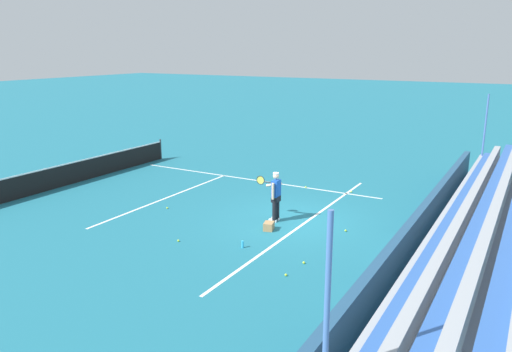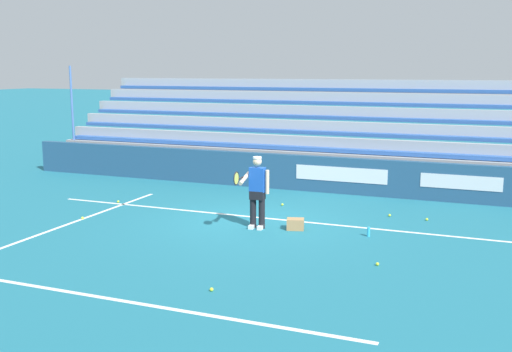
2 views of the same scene
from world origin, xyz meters
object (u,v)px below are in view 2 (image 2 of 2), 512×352
Objects in this scene: tennis_player at (257,191)px; tennis_ball_far_left at (212,289)px; tennis_ball_stray_back at (377,264)px; tennis_ball_on_baseline at (427,219)px; tennis_ball_near_player at (390,215)px; tennis_ball_by_box at (282,205)px; tennis_ball_toward_net at (83,218)px; water_bottle at (369,232)px; ball_box_cardboard at (295,224)px; tennis_ball_far_right at (118,202)px.

tennis_ball_far_left is (-0.80, 4.09, -0.86)m from tennis_player.
tennis_player is 3.70m from tennis_ball_stray_back.
tennis_ball_on_baseline and tennis_ball_stray_back have the same top height.
tennis_ball_by_box is at bearing -2.60° from tennis_ball_near_player.
tennis_ball_toward_net is at bearing -6.49° from tennis_ball_stray_back.
water_bottle is at bearing -112.47° from tennis_ball_far_left.
ball_box_cardboard reaches higher than tennis_ball_by_box.
tennis_player is at bearing -28.04° from tennis_ball_stray_back.
tennis_ball_near_player is 7.51m from tennis_ball_far_right.
tennis_ball_on_baseline is at bearing -118.42° from water_bottle.
tennis_ball_far_left is (0.08, 4.33, -0.10)m from ball_box_cardboard.
tennis_ball_near_player is 1.00× the size of tennis_ball_stray_back.
tennis_ball_near_player is 6.71m from tennis_ball_far_left.
tennis_ball_on_baseline is 1.00× the size of tennis_ball_stray_back.
tennis_ball_stray_back is (-3.40, 4.16, 0.00)m from tennis_ball_by_box.
tennis_ball_toward_net is 1.00× the size of tennis_ball_on_baseline.
tennis_ball_stray_back is (-2.29, 1.92, -0.10)m from ball_box_cardboard.
tennis_ball_near_player is (-1.85, -2.10, -0.10)m from ball_box_cardboard.
tennis_ball_far_right is (5.47, -5.19, 0.00)m from tennis_ball_far_left.
tennis_ball_far_left is at bearing 88.88° from ball_box_cardboard.
tennis_ball_toward_net is 1.00× the size of tennis_ball_far_right.
tennis_ball_toward_net and tennis_ball_on_baseline have the same top height.
tennis_ball_far_left is at bearing 65.62° from tennis_ball_on_baseline.
tennis_ball_stray_back is (-7.84, 2.79, 0.00)m from tennis_ball_far_right.
tennis_ball_stray_back is at bearing 139.93° from ball_box_cardboard.
tennis_ball_by_box and tennis_ball_stray_back have the same top height.
tennis_ball_toward_net is at bearing -32.12° from tennis_ball_far_left.
tennis_ball_far_left and tennis_ball_stray_back have the same top height.
tennis_ball_near_player and tennis_ball_on_baseline have the same top height.
tennis_ball_by_box is (0.22, -2.47, -0.86)m from tennis_player.
tennis_ball_stray_back is at bearing 129.24° from tennis_ball_by_box.
water_bottle is at bearing 173.55° from tennis_ball_far_right.
tennis_ball_near_player and tennis_ball_far_right have the same top height.
water_bottle reaches higher than tennis_ball_far_left.
tennis_ball_near_player is (-2.74, -2.33, -0.86)m from tennis_player.
ball_box_cardboard reaches higher than tennis_ball_stray_back.
tennis_player reaches higher than ball_box_cardboard.
tennis_ball_toward_net is 8.64m from tennis_ball_on_baseline.
tennis_ball_near_player is 0.94m from tennis_ball_on_baseline.
tennis_ball_near_player is 2.97m from tennis_ball_by_box.
tennis_ball_toward_net is at bearing 11.37° from ball_box_cardboard.
water_bottle is (-1.81, -4.37, 0.08)m from tennis_ball_far_left.
water_bottle is (-2.61, -0.27, -0.78)m from tennis_player.
tennis_ball_near_player is at bearing -131.44° from ball_box_cardboard.
tennis_ball_stray_back is (-3.18, 1.69, -0.86)m from tennis_player.
tennis_ball_far_left is at bearing 67.53° from water_bottle.
tennis_ball_by_box is at bearing -81.13° from tennis_ball_far_left.
tennis_ball_far_right is (4.66, -1.10, -0.86)m from tennis_player.
tennis_ball_on_baseline and tennis_ball_far_right have the same top height.
ball_box_cardboard is 6.06× the size of tennis_ball_by_box.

